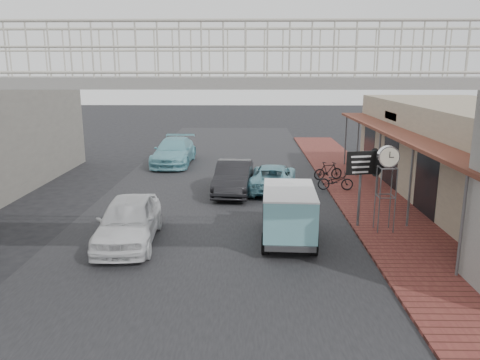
{
  "coord_description": "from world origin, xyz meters",
  "views": [
    {
      "loc": [
        1.4,
        -14.57,
        5.38
      ],
      "look_at": [
        1.1,
        0.66,
        1.8
      ],
      "focal_mm": 35.0,
      "sensor_mm": 36.0,
      "label": 1
    }
  ],
  "objects_px": {
    "angkot_curb": "(273,177)",
    "street_clock": "(388,161)",
    "arrow_sign": "(380,163)",
    "dark_sedan": "(234,177)",
    "motorcycle_near": "(335,181)",
    "angkot_far": "(174,152)",
    "angkot_van": "(289,207)",
    "white_hatchback": "(129,220)",
    "motorcycle_far": "(328,171)"
  },
  "relations": [
    {
      "from": "angkot_curb",
      "to": "street_clock",
      "type": "relative_size",
      "value": 1.51
    },
    {
      "from": "street_clock",
      "to": "arrow_sign",
      "type": "relative_size",
      "value": 1.06
    },
    {
      "from": "dark_sedan",
      "to": "motorcycle_near",
      "type": "distance_m",
      "value": 4.6
    },
    {
      "from": "angkot_far",
      "to": "angkot_van",
      "type": "bearing_deg",
      "value": -64.73
    },
    {
      "from": "angkot_far",
      "to": "arrow_sign",
      "type": "xyz_separation_m",
      "value": [
        8.85,
        -11.15,
        1.54
      ]
    },
    {
      "from": "white_hatchback",
      "to": "dark_sedan",
      "type": "bearing_deg",
      "value": 59.89
    },
    {
      "from": "white_hatchback",
      "to": "angkot_curb",
      "type": "height_order",
      "value": "white_hatchback"
    },
    {
      "from": "motorcycle_near",
      "to": "motorcycle_far",
      "type": "relative_size",
      "value": 1.07
    },
    {
      "from": "white_hatchback",
      "to": "angkot_curb",
      "type": "relative_size",
      "value": 1.0
    },
    {
      "from": "dark_sedan",
      "to": "motorcycle_near",
      "type": "xyz_separation_m",
      "value": [
        4.59,
        0.2,
        -0.19
      ]
    },
    {
      "from": "angkot_van",
      "to": "street_clock",
      "type": "relative_size",
      "value": 1.27
    },
    {
      "from": "motorcycle_far",
      "to": "arrow_sign",
      "type": "distance_m",
      "value": 7.14
    },
    {
      "from": "angkot_curb",
      "to": "motorcycle_far",
      "type": "xyz_separation_m",
      "value": [
        2.8,
        1.74,
        -0.06
      ]
    },
    {
      "from": "motorcycle_far",
      "to": "arrow_sign",
      "type": "relative_size",
      "value": 0.55
    },
    {
      "from": "dark_sedan",
      "to": "white_hatchback",
      "type": "bearing_deg",
      "value": -112.31
    },
    {
      "from": "motorcycle_near",
      "to": "angkot_far",
      "type": "bearing_deg",
      "value": 54.34
    },
    {
      "from": "dark_sedan",
      "to": "angkot_far",
      "type": "distance_m",
      "value": 7.47
    },
    {
      "from": "angkot_van",
      "to": "motorcycle_near",
      "type": "bearing_deg",
      "value": 69.78
    },
    {
      "from": "dark_sedan",
      "to": "motorcycle_far",
      "type": "bearing_deg",
      "value": 30.04
    },
    {
      "from": "white_hatchback",
      "to": "dark_sedan",
      "type": "height_order",
      "value": "white_hatchback"
    },
    {
      "from": "dark_sedan",
      "to": "motorcycle_near",
      "type": "bearing_deg",
      "value": 6.51
    },
    {
      "from": "white_hatchback",
      "to": "street_clock",
      "type": "distance_m",
      "value": 8.62
    },
    {
      "from": "angkot_far",
      "to": "angkot_van",
      "type": "height_order",
      "value": "angkot_van"
    },
    {
      "from": "dark_sedan",
      "to": "motorcycle_near",
      "type": "height_order",
      "value": "dark_sedan"
    },
    {
      "from": "dark_sedan",
      "to": "angkot_curb",
      "type": "xyz_separation_m",
      "value": [
        1.79,
        0.51,
        -0.1
      ]
    },
    {
      "from": "angkot_far",
      "to": "motorcycle_near",
      "type": "distance_m",
      "value": 10.41
    },
    {
      "from": "angkot_far",
      "to": "white_hatchback",
      "type": "bearing_deg",
      "value": -86.48
    },
    {
      "from": "angkot_van",
      "to": "arrow_sign",
      "type": "xyz_separation_m",
      "value": [
        3.19,
        1.38,
        1.17
      ]
    },
    {
      "from": "angkot_far",
      "to": "angkot_van",
      "type": "xyz_separation_m",
      "value": [
        5.66,
        -12.53,
        0.37
      ]
    },
    {
      "from": "angkot_curb",
      "to": "arrow_sign",
      "type": "distance_m",
      "value": 6.39
    },
    {
      "from": "angkot_far",
      "to": "motorcycle_near",
      "type": "height_order",
      "value": "angkot_far"
    },
    {
      "from": "arrow_sign",
      "to": "angkot_curb",
      "type": "bearing_deg",
      "value": 111.37
    },
    {
      "from": "dark_sedan",
      "to": "motorcycle_far",
      "type": "height_order",
      "value": "dark_sedan"
    },
    {
      "from": "white_hatchback",
      "to": "angkot_van",
      "type": "xyz_separation_m",
      "value": [
        5.09,
        0.28,
        0.38
      ]
    },
    {
      "from": "angkot_van",
      "to": "dark_sedan",
      "type": "bearing_deg",
      "value": 110.63
    },
    {
      "from": "angkot_van",
      "to": "motorcycle_near",
      "type": "relative_size",
      "value": 2.32
    },
    {
      "from": "motorcycle_far",
      "to": "angkot_far",
      "type": "bearing_deg",
      "value": 47.54
    },
    {
      "from": "white_hatchback",
      "to": "motorcycle_near",
      "type": "bearing_deg",
      "value": 36.38
    },
    {
      "from": "angkot_far",
      "to": "motorcycle_near",
      "type": "xyz_separation_m",
      "value": [
        8.29,
        -6.3,
        -0.24
      ]
    },
    {
      "from": "white_hatchback",
      "to": "motorcycle_far",
      "type": "relative_size",
      "value": 2.93
    },
    {
      "from": "angkot_curb",
      "to": "angkot_far",
      "type": "relative_size",
      "value": 0.84
    },
    {
      "from": "angkot_curb",
      "to": "motorcycle_near",
      "type": "xyz_separation_m",
      "value": [
        2.8,
        -0.31,
        -0.09
      ]
    },
    {
      "from": "white_hatchback",
      "to": "arrow_sign",
      "type": "relative_size",
      "value": 1.6
    },
    {
      "from": "angkot_curb",
      "to": "street_clock",
      "type": "bearing_deg",
      "value": 126.79
    },
    {
      "from": "street_clock",
      "to": "angkot_van",
      "type": "bearing_deg",
      "value": -167.0
    },
    {
      "from": "motorcycle_near",
      "to": "street_clock",
      "type": "xyz_separation_m",
      "value": [
        0.65,
        -5.45,
        1.98
      ]
    },
    {
      "from": "street_clock",
      "to": "angkot_curb",
      "type": "bearing_deg",
      "value": 120.43
    },
    {
      "from": "motorcycle_near",
      "to": "street_clock",
      "type": "height_order",
      "value": "street_clock"
    },
    {
      "from": "street_clock",
      "to": "arrow_sign",
      "type": "height_order",
      "value": "street_clock"
    },
    {
      "from": "motorcycle_near",
      "to": "arrow_sign",
      "type": "distance_m",
      "value": 5.2
    }
  ]
}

